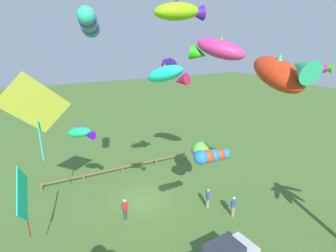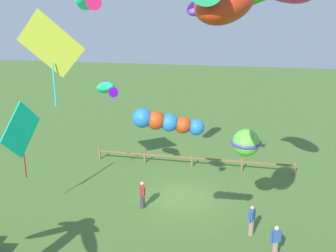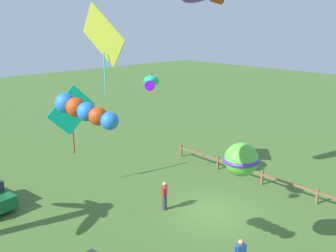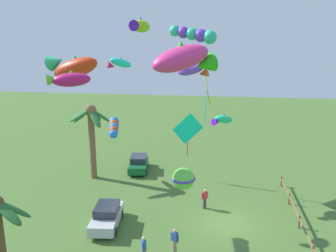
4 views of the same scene
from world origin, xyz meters
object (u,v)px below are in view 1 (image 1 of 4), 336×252
Objects in this scene: kite_fish_2 at (167,74)px; kite_fish_6 at (180,11)px; spectator_2 at (125,209)px; kite_diamond_11 at (35,105)px; kite_fish_10 at (314,68)px; spectator_0 at (233,206)px; spectator_1 at (208,198)px; kite_fish_3 at (169,64)px; kite_tube_5 at (89,23)px; kite_fish_8 at (281,72)px; kite_fish_4 at (217,49)px; kite_tube_7 at (212,156)px; kite_ball_1 at (201,151)px; kite_fish_0 at (80,133)px; kite_diamond_9 at (22,195)px.

kite_fish_2 is 0.78× the size of kite_fish_6.
kite_diamond_11 is at bearing 4.10° from spectator_2.
spectator_0 is at bearing -48.49° from kite_fish_10.
spectator_1 is at bearing -145.66° from kite_fish_6.
kite_fish_3 reaches higher than kite_fish_10.
spectator_1 is 0.45× the size of kite_tube_5.
spectator_2 is at bearing -24.32° from spectator_0.
kite_fish_6 reaches higher than kite_fish_8.
spectator_2 is at bearing -8.84° from kite_fish_4.
spectator_0 is at bearing -155.22° from kite_fish_2.
kite_fish_2 is 8.29m from kite_fish_4.
spectator_0 is at bearing 122.47° from spectator_1.
kite_tube_5 reaches higher than spectator_1.
spectator_1 is 1.00× the size of spectator_2.
kite_diamond_11 reaches higher than spectator_0.
kite_fish_4 is 1.54× the size of kite_fish_6.
kite_fish_6 is (5.28, 1.23, 12.62)m from spectator_0.
kite_tube_7 is (-4.31, 4.96, -6.10)m from kite_tube_5.
kite_ball_1 is 6.17m from kite_tube_7.
kite_fish_4 reaches higher than kite_fish_10.
kite_tube_7 reaches higher than kite_ball_1.
kite_fish_2 is (5.81, 4.82, 10.16)m from spectator_1.
kite_fish_0 is at bearing -20.40° from kite_fish_3.
spectator_1 is at bearing 165.71° from spectator_2.
kite_diamond_11 is (14.06, -5.57, -1.81)m from kite_fish_10.
spectator_0 is 0.65× the size of kite_tube_7.
spectator_0 is at bearing -116.81° from kite_fish_8.
kite_tube_7 is at bearing 113.86° from spectator_2.
kite_diamond_9 is at bearing -14.57° from kite_fish_10.
kite_ball_1 is at bearing 4.52° from kite_fish_4.
kite_diamond_11 reaches higher than kite_tube_7.
kite_fish_3 is at bearing -30.43° from spectator_0.
kite_fish_2 is 0.47× the size of kite_diamond_9.
kite_fish_4 is at bearing -58.85° from kite_fish_10.
kite_tube_5 is 1.75× the size of kite_fish_10.
kite_fish_2 is 0.92× the size of kite_fish_3.
kite_fish_6 reaches higher than kite_fish_4.
kite_fish_10 reaches higher than spectator_2.
kite_diamond_9 reaches higher than kite_ball_1.
kite_fish_4 is 5.77m from kite_fish_10.
kite_fish_2 is 0.54× the size of kite_tube_5.
kite_fish_2 is at bearing 62.34° from kite_fish_3.
kite_fish_0 is 3.65m from kite_diamond_11.
kite_diamond_11 reaches higher than kite_fish_0.
kite_fish_2 is 4.81m from kite_tube_7.
kite_ball_1 is at bearing 174.24° from kite_fish_3.
kite_fish_10 is (-9.44, 5.90, 9.93)m from spectator_2.
kite_fish_3 is 0.41× the size of kite_diamond_11.
kite_fish_0 is at bearing -139.08° from kite_diamond_9.
kite_fish_6 is 5.14m from kite_fish_8.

